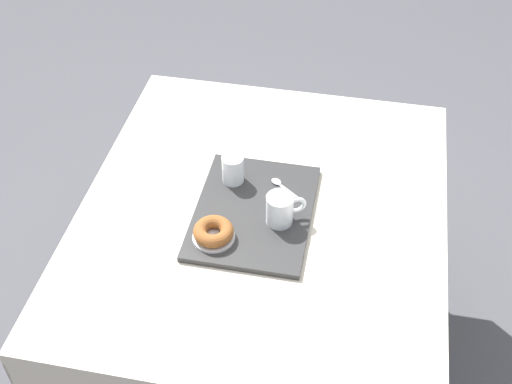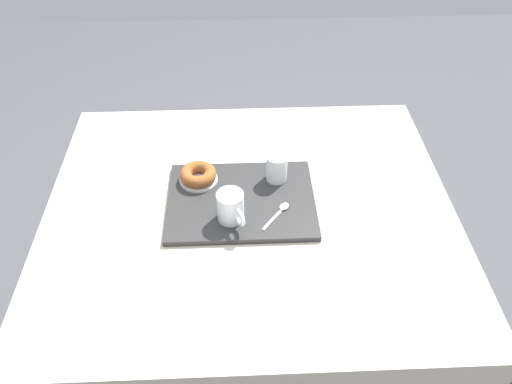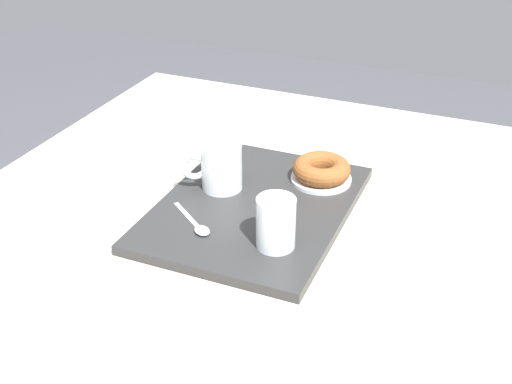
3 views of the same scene
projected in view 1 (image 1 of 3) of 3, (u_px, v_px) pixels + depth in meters
ground_plane at (261, 357)px, 2.46m from camera, size 6.00×6.00×0.00m
dining_table at (262, 232)px, 2.01m from camera, size 1.19×1.04×0.76m
serving_tray at (254, 212)px, 1.92m from camera, size 0.43×0.33×0.02m
tea_mug_left at (280, 210)px, 1.86m from camera, size 0.08×0.11×0.09m
water_glass_near at (233, 170)px, 1.98m from camera, size 0.06×0.06×0.09m
donut_plate_left at (214, 237)px, 1.83m from camera, size 0.12×0.12×0.01m
sugar_donut_left at (213, 231)px, 1.82m from camera, size 0.11×0.11×0.04m
teaspoon_near at (280, 184)px, 1.99m from camera, size 0.09×0.11×0.01m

